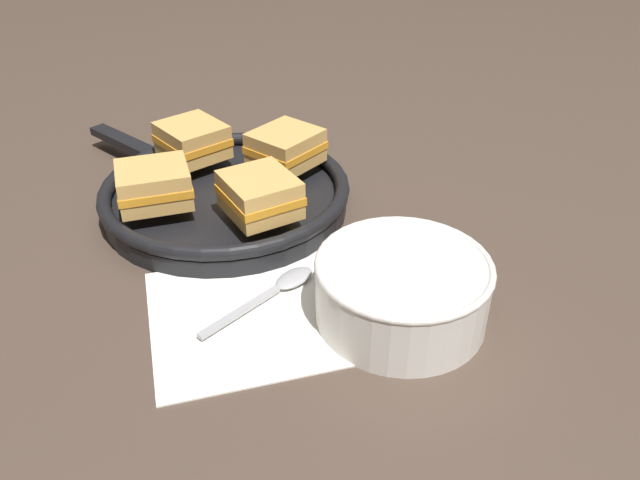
{
  "coord_description": "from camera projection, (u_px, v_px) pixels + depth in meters",
  "views": [
    {
      "loc": [
        -0.19,
        -0.54,
        0.42
      ],
      "look_at": [
        0.02,
        0.01,
        0.04
      ],
      "focal_mm": 35.0,
      "sensor_mm": 36.0,
      "label": 1
    }
  ],
  "objects": [
    {
      "name": "sandwich_far_right",
      "position": [
        192.0,
        140.0,
        0.86
      ],
      "size": [
        0.1,
        0.11,
        0.05
      ],
      "rotation": [
        0.0,
        0.0,
        9.78
      ],
      "color": "tan",
      "rests_on": "skillet"
    },
    {
      "name": "sandwich_near_right",
      "position": [
        260.0,
        195.0,
        0.73
      ],
      "size": [
        0.09,
        0.1,
        0.05
      ],
      "rotation": [
        0.0,
        0.0,
        6.47
      ],
      "color": "tan",
      "rests_on": "skillet"
    },
    {
      "name": "ground_plane",
      "position": [
        310.0,
        277.0,
        0.71
      ],
      "size": [
        4.0,
        4.0,
        0.0
      ],
      "primitive_type": "plane",
      "color": "#47382D"
    },
    {
      "name": "skillet",
      "position": [
        225.0,
        194.0,
        0.82
      ],
      "size": [
        0.32,
        0.43,
        0.04
      ],
      "color": "black",
      "rests_on": "ground_plane"
    },
    {
      "name": "sandwich_near_left",
      "position": [
        154.0,
        185.0,
        0.75
      ],
      "size": [
        0.09,
        0.08,
        0.05
      ],
      "rotation": [
        0.0,
        0.0,
        4.66
      ],
      "color": "tan",
      "rests_on": "skillet"
    },
    {
      "name": "sandwich_far_left",
      "position": [
        286.0,
        147.0,
        0.84
      ],
      "size": [
        0.11,
        0.11,
        0.05
      ],
      "rotation": [
        0.0,
        0.0,
        8.39
      ],
      "color": "tan",
      "rests_on": "skillet"
    },
    {
      "name": "spoon",
      "position": [
        280.0,
        287.0,
        0.68
      ],
      "size": [
        0.15,
        0.09,
        0.01
      ],
      "rotation": [
        0.0,
        0.0,
        0.47
      ],
      "color": "#9E9EA3",
      "rests_on": "napkin"
    },
    {
      "name": "napkin",
      "position": [
        266.0,
        311.0,
        0.65
      ],
      "size": [
        0.25,
        0.22,
        0.0
      ],
      "color": "white",
      "rests_on": "ground_plane"
    },
    {
      "name": "soup_bowl",
      "position": [
        402.0,
        287.0,
        0.62
      ],
      "size": [
        0.18,
        0.18,
        0.07
      ],
      "color": "silver",
      "rests_on": "ground_plane"
    }
  ]
}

